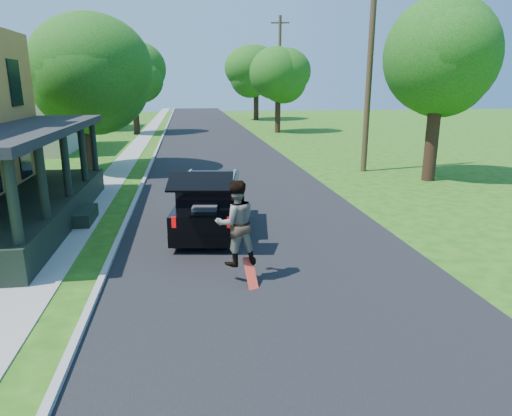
{
  "coord_description": "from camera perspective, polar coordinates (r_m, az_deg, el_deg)",
  "views": [
    {
      "loc": [
        -2.01,
        -8.89,
        4.34
      ],
      "look_at": [
        -0.21,
        3.0,
        1.08
      ],
      "focal_mm": 32.0,
      "sensor_mm": 36.0,
      "label": 1
    }
  ],
  "objects": [
    {
      "name": "ground",
      "position": [
        10.09,
        3.8,
        -10.34
      ],
      "size": [
        140.0,
        140.0,
        0.0
      ],
      "primitive_type": "plane",
      "color": "#1F4E0F",
      "rests_on": "ground"
    },
    {
      "name": "street",
      "position": [
        29.28,
        -4.6,
        6.6
      ],
      "size": [
        8.0,
        120.0,
        0.02
      ],
      "primitive_type": "cube",
      "color": "black",
      "rests_on": "ground"
    },
    {
      "name": "curb",
      "position": [
        29.28,
        -12.58,
        6.28
      ],
      "size": [
        0.15,
        120.0,
        0.12
      ],
      "primitive_type": "cube",
      "color": "#989893",
      "rests_on": "ground"
    },
    {
      "name": "sidewalk",
      "position": [
        29.43,
        -15.6,
        6.13
      ],
      "size": [
        1.3,
        120.0,
        0.03
      ],
      "primitive_type": "cube",
      "color": "#9E9F97",
      "rests_on": "ground"
    },
    {
      "name": "neighbor_house_mid",
      "position": [
        34.84,
        -28.68,
        13.13
      ],
      "size": [
        12.78,
        12.78,
        8.3
      ],
      "color": "#A2A090",
      "rests_on": "ground"
    },
    {
      "name": "neighbor_house_far",
      "position": [
        50.22,
        -22.52,
        13.89
      ],
      "size": [
        12.78,
        12.78,
        8.3
      ],
      "color": "#A2A090",
      "rests_on": "ground"
    },
    {
      "name": "black_suv",
      "position": [
        13.85,
        -5.8,
        0.39
      ],
      "size": [
        2.41,
        4.84,
        2.16
      ],
      "rotation": [
        0.0,
        0.0,
        -0.15
      ],
      "color": "black",
      "rests_on": "ground"
    },
    {
      "name": "skateboarder",
      "position": [
        10.15,
        -2.52,
        -1.89
      ],
      "size": [
        1.06,
        0.89,
        1.94
      ],
      "rotation": [
        0.0,
        0.0,
        3.32
      ],
      "color": "black",
      "rests_on": "ground"
    },
    {
      "name": "skateboard",
      "position": [
        10.25,
        -0.63,
        -8.52
      ],
      "size": [
        0.31,
        0.7,
        0.66
      ],
      "rotation": [
        0.0,
        0.0,
        0.27
      ],
      "color": "red",
      "rests_on": "ground"
    },
    {
      "name": "tree_left_mid",
      "position": [
        24.53,
        -21.42,
        16.05
      ],
      "size": [
        6.67,
        6.46,
        8.21
      ],
      "rotation": [
        0.0,
        0.0,
        0.21
      ],
      "color": "black",
      "rests_on": "ground"
    },
    {
      "name": "tree_left_far",
      "position": [
        43.36,
        -15.16,
        16.16
      ],
      "size": [
        5.57,
        5.46,
        8.41
      ],
      "rotation": [
        0.0,
        0.0,
        -0.02
      ],
      "color": "black",
      "rests_on": "ground"
    },
    {
      "name": "tree_right_near",
      "position": [
        22.58,
        21.93,
        17.58
      ],
      "size": [
        5.46,
        5.33,
        8.52
      ],
      "rotation": [
        0.0,
        0.0,
        -0.04
      ],
      "color": "black",
      "rests_on": "ground"
    },
    {
      "name": "tree_right_mid",
      "position": [
        43.16,
        2.73,
        16.54
      ],
      "size": [
        5.96,
        5.75,
        8.18
      ],
      "rotation": [
        0.0,
        0.0,
        0.17
      ],
      "color": "black",
      "rests_on": "ground"
    },
    {
      "name": "tree_right_far",
      "position": [
        59.46,
        -0.03,
        16.83
      ],
      "size": [
        6.8,
        6.9,
        9.27
      ],
      "rotation": [
        0.0,
        0.0,
        -0.21
      ],
      "color": "black",
      "rests_on": "ground"
    },
    {
      "name": "utility_pole_near",
      "position": [
        24.07,
        14.15,
        18.53
      ],
      "size": [
        1.74,
        0.74,
        11.54
      ],
      "rotation": [
        0.0,
        0.0,
        0.35
      ],
      "color": "#3E2F1D",
      "rests_on": "ground"
    },
    {
      "name": "utility_pole_far",
      "position": [
        45.44,
        2.96,
        16.52
      ],
      "size": [
        1.71,
        0.49,
        10.54
      ],
      "rotation": [
        0.0,
        0.0,
        -0.21
      ],
      "color": "#3E2F1D",
      "rests_on": "ground"
    }
  ]
}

